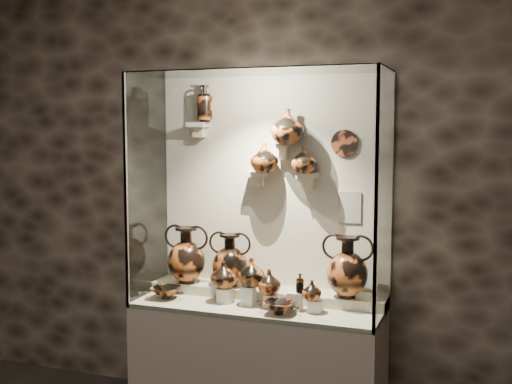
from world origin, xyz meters
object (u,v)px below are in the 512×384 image
kylix_right (279,306)px  jug_c (269,282)px  amphora_mid (230,260)px  jug_a (224,274)px  amphora_left (186,255)px  jug_e (312,290)px  kylix_left (166,291)px  lekythos_tall (205,101)px  amphora_right (347,267)px  ovoid_vase_c (304,160)px  jug_b (252,272)px  lekythos_small (300,282)px  ovoid_vase_b (287,126)px  ovoid_vase_a (264,158)px

kylix_right → jug_c: bearing=153.5°
jug_c → kylix_right: size_ratio=0.65×
amphora_mid → jug_a: 0.19m
amphora_left → jug_e: amphora_left is taller
amphora_left → kylix_left: bearing=-85.4°
amphora_mid → lekythos_tall: (-0.23, 0.09, 1.13)m
amphora_right → kylix_right: (-0.38, -0.30, -0.23)m
jug_a → kylix_right: size_ratio=0.75×
kylix_left → ovoid_vase_c: (0.91, 0.30, 0.93)m
kylix_right → ovoid_vase_c: ovoid_vase_c is taller
jug_a → jug_e: jug_a is taller
amphora_left → jug_b: 0.59m
lekythos_small → ovoid_vase_b: (-0.16, 0.23, 1.02)m
kylix_right → lekythos_tall: bearing=172.2°
kylix_left → lekythos_tall: bearing=72.7°
kylix_left → kylix_right: (0.86, -0.08, -0.00)m
jug_c → jug_a: bearing=156.9°
lekythos_small → kylix_left: size_ratio=0.56×
lekythos_small → jug_e: bearing=-29.8°
lekythos_tall → ovoid_vase_b: bearing=-11.0°
kylix_left → amphora_left: bearing=85.6°
jug_a → jug_b: size_ratio=1.00×
amphora_right → jug_a: amphora_right is taller
lekythos_tall → amphora_left: bearing=-142.3°
lekythos_small → jug_c: bearing=152.9°
jug_b → kylix_right: jug_b is taller
jug_b → jug_c: jug_b is taller
amphora_left → amphora_mid: 0.34m
amphora_left → kylix_right: amphora_left is taller
jug_b → kylix_left: 0.65m
jug_e → kylix_right: size_ratio=0.52×
jug_a → jug_c: (0.34, -0.01, -0.02)m
ovoid_vase_a → ovoid_vase_b: 0.28m
kylix_right → lekythos_tall: 1.56m
lekythos_small → kylix_right: 0.21m
kylix_right → lekythos_tall: size_ratio=0.85×
lekythos_small → lekythos_tall: lekythos_tall is taller
amphora_right → kylix_left: amphora_right is taller
amphora_mid → jug_c: (0.36, -0.19, -0.09)m
amphora_mid → amphora_right: size_ratio=0.92×
ovoid_vase_a → ovoid_vase_b: bearing=-26.8°
ovoid_vase_c → ovoid_vase_b: bearing=-161.5°
lekythos_small → kylix_left: 0.98m
jug_a → jug_c: size_ratio=1.14×
jug_c → kylix_left: bearing=162.9°
amphora_left → ovoid_vase_c: size_ratio=2.22×
jug_a → ovoid_vase_a: bearing=69.0°
jug_e → jug_c: bearing=-174.3°
jug_c → ovoid_vase_b: ovoid_vase_b is taller
jug_c → kylix_left: (-0.75, -0.05, -0.12)m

